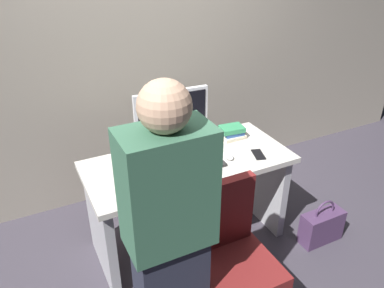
# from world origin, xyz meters

# --- Properties ---
(ground_plane) EXTENTS (9.00, 9.00, 0.00)m
(ground_plane) POSITION_xyz_m (0.00, 0.00, 0.00)
(ground_plane) COLOR #3D3842
(wall_back) EXTENTS (6.40, 0.10, 3.00)m
(wall_back) POSITION_xyz_m (0.00, 0.93, 1.50)
(wall_back) COLOR #9E9384
(wall_back) RESTS_ON ground
(desk) EXTENTS (1.45, 0.66, 0.73)m
(desk) POSITION_xyz_m (0.00, 0.00, 0.51)
(desk) COLOR beige
(desk) RESTS_ON ground
(office_chair) EXTENTS (0.52, 0.52, 0.94)m
(office_chair) POSITION_xyz_m (-0.09, -0.73, 0.43)
(office_chair) COLOR black
(office_chair) RESTS_ON ground
(person_at_desk) EXTENTS (0.40, 0.24, 1.64)m
(person_at_desk) POSITION_xyz_m (-0.49, -0.79, 0.84)
(person_at_desk) COLOR #262838
(person_at_desk) RESTS_ON ground
(monitor) EXTENTS (0.54, 0.15, 0.46)m
(monitor) POSITION_xyz_m (-0.04, 0.19, 0.99)
(monitor) COLOR silver
(monitor) RESTS_ON desk
(keyboard) EXTENTS (0.43, 0.14, 0.02)m
(keyboard) POSITION_xyz_m (-0.02, -0.13, 0.74)
(keyboard) COLOR #262626
(keyboard) RESTS_ON desk
(mouse) EXTENTS (0.06, 0.10, 0.03)m
(mouse) POSITION_xyz_m (0.26, -0.10, 0.75)
(mouse) COLOR white
(mouse) RESTS_ON desk
(cup_near_keyboard) EXTENTS (0.07, 0.07, 0.10)m
(cup_near_keyboard) POSITION_xyz_m (-0.40, -0.14, 0.79)
(cup_near_keyboard) COLOR #3372B2
(cup_near_keyboard) RESTS_ON desk
(cup_by_monitor) EXTENTS (0.08, 0.08, 0.09)m
(cup_by_monitor) POSITION_xyz_m (-0.45, 0.13, 0.78)
(cup_by_monitor) COLOR silver
(cup_by_monitor) RESTS_ON desk
(book_stack) EXTENTS (0.19, 0.16, 0.09)m
(book_stack) POSITION_xyz_m (0.45, 0.16, 0.78)
(book_stack) COLOR beige
(book_stack) RESTS_ON desk
(cell_phone) EXTENTS (0.11, 0.16, 0.01)m
(cell_phone) POSITION_xyz_m (0.47, -0.16, 0.74)
(cell_phone) COLOR black
(cell_phone) RESTS_ON desk
(handbag) EXTENTS (0.34, 0.14, 0.38)m
(handbag) POSITION_xyz_m (0.92, -0.46, 0.14)
(handbag) COLOR #4C3356
(handbag) RESTS_ON ground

